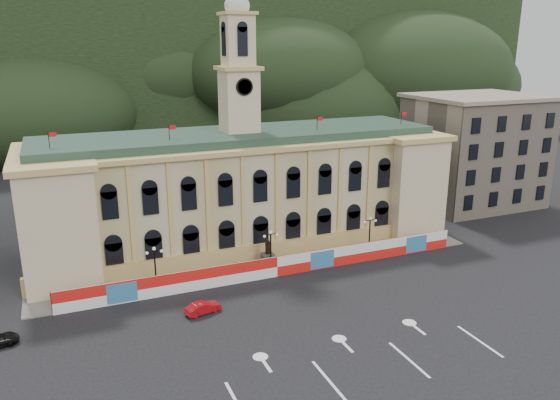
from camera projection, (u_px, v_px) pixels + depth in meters
name	position (u px, v px, depth m)	size (l,w,h in m)	color
ground	(337.00, 336.00, 52.19)	(260.00, 260.00, 0.00)	black
lane_markings	(364.00, 363.00, 47.76)	(26.00, 10.00, 0.02)	white
hill_ridge	(134.00, 69.00, 154.79)	(230.00, 80.00, 64.00)	black
city_hall	(242.00, 188.00, 74.47)	(56.20, 17.60, 37.10)	#C8B990
side_building_right	(474.00, 150.00, 92.90)	(21.00, 17.00, 18.60)	tan
hoarding_fence	(277.00, 266.00, 65.21)	(50.00, 0.44, 2.50)	red
pavement	(269.00, 267.00, 67.89)	(56.00, 5.50, 0.16)	slate
statue	(268.00, 258.00, 67.80)	(1.40, 1.40, 3.72)	#595651
lamp_left	(155.00, 264.00, 61.20)	(1.96, 0.44, 5.15)	black
lamp_center	(271.00, 247.00, 66.39)	(1.96, 0.44, 5.15)	black
lamp_right	(370.00, 232.00, 71.57)	(1.96, 0.44, 5.15)	black
red_sedan	(203.00, 308.00, 56.44)	(3.98, 2.13, 1.25)	#A10B10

